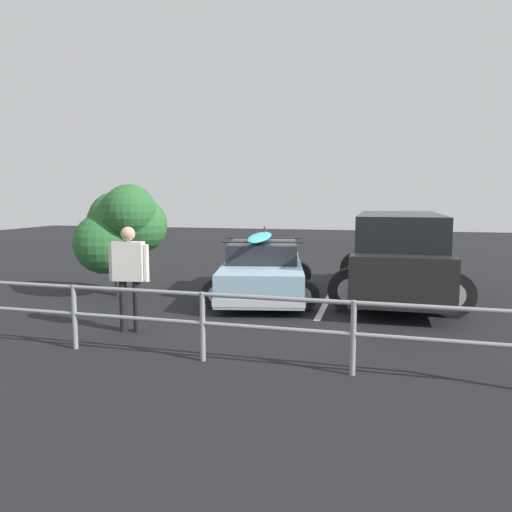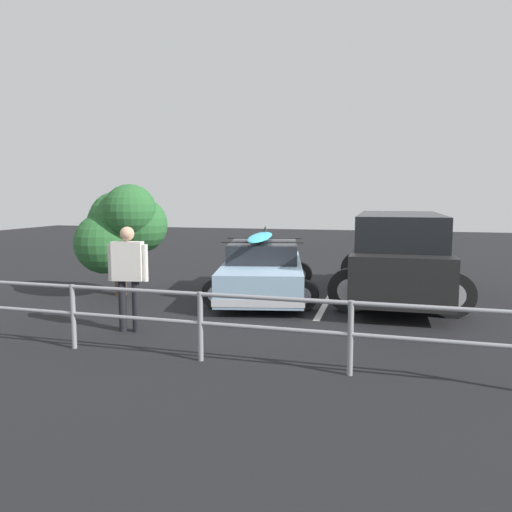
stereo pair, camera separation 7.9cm
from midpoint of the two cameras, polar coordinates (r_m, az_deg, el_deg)
name	(u,v)px [view 2 (the right image)]	position (r m, az deg, el deg)	size (l,w,h in m)	color
ground_plane	(294,296)	(10.99, 4.59, -4.57)	(44.00, 44.00, 0.02)	black
parking_stripe	(328,299)	(10.65, 8.44, -4.93)	(3.77, 0.12, 0.00)	silver
sedan_car	(263,270)	(10.83, 1.01, -1.60)	(2.71, 4.37, 1.46)	#8CADC6
suv_car	(399,255)	(10.92, 16.18, 0.15)	(2.62, 5.07, 1.80)	black
person_bystander	(128,269)	(8.15, -14.14, -1.45)	(0.65, 0.25, 1.69)	black
railing_fence	(200,314)	(6.59, -6.04, -6.66)	(7.84, 0.31, 0.92)	gray
bush_near_left	(120,226)	(11.05, -15.07, 3.31)	(1.93, 1.51, 2.41)	brown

